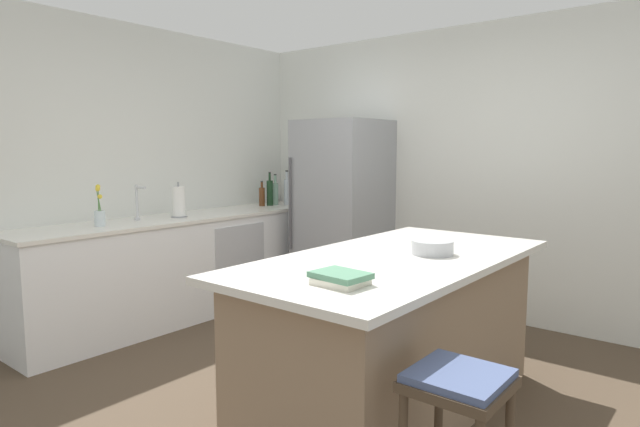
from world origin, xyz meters
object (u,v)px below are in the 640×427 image
flower_vase (100,214)px  gin_bottle (275,193)px  refrigerator (343,212)px  hot_sauce_bottle (291,196)px  cookbook_stack (340,278)px  bar_stool (458,403)px  kitchen_island (395,332)px  syrup_bottle (262,196)px  paper_towel_roll (179,202)px  soda_bottle (287,191)px  mixing_bowl (432,247)px  wine_bottle (270,192)px  sink_faucet (138,202)px

flower_vase → gin_bottle: (-0.06, 2.04, 0.04)m
refrigerator → hot_sauce_bottle: 0.86m
cookbook_stack → bar_stool: bearing=-2.0°
kitchen_island → syrup_bottle: (-2.49, 1.42, 0.56)m
syrup_bottle → cookbook_stack: bearing=-39.0°
gin_bottle → flower_vase: bearing=-88.3°
paper_towel_roll → refrigerator: bearing=59.1°
kitchen_island → soda_bottle: size_ratio=5.67×
paper_towel_roll → bar_stool: bearing=-18.1°
kitchen_island → mixing_bowl: bearing=51.8°
bar_stool → cookbook_stack: 0.70m
kitchen_island → wine_bottle: wine_bottle is taller
bar_stool → sink_faucet: 3.31m
refrigerator → bar_stool: refrigerator is taller
kitchen_island → paper_towel_roll: paper_towel_roll is taller
refrigerator → mixing_bowl: 2.25m
refrigerator → hot_sauce_bottle: refrigerator is taller
hot_sauce_bottle → gin_bottle: size_ratio=0.60×
kitchen_island → flower_vase: (-2.41, -0.44, 0.54)m
refrigerator → paper_towel_roll: (-0.80, -1.34, 0.15)m
sink_faucet → wine_bottle: (0.02, 1.57, -0.02)m
cookbook_stack → refrigerator: bearing=126.4°
gin_bottle → wine_bottle: 0.10m
kitchen_island → syrup_bottle: bearing=150.4°
kitchen_island → gin_bottle: 3.00m
gin_bottle → wine_bottle: bearing=-83.5°
hot_sauce_bottle → syrup_bottle: syrup_bottle is taller
bar_stool → syrup_bottle: (-3.21, 2.15, 0.47)m
mixing_bowl → kitchen_island: bearing=-128.2°
flower_vase → hot_sauce_bottle: (-0.01, 2.24, -0.01)m
paper_towel_roll → cookbook_stack: 2.71m
mixing_bowl → gin_bottle: bearing=151.3°
gin_bottle → cookbook_stack: bearing=-41.5°
refrigerator → mixing_bowl: (1.71, -1.45, 0.05)m
kitchen_island → wine_bottle: 2.94m
kitchen_island → syrup_bottle: syrup_bottle is taller
cookbook_stack → soda_bottle: bearing=136.4°
bar_stool → sink_faucet: (-3.20, 0.67, 0.52)m
soda_bottle → syrup_bottle: soda_bottle is taller
mixing_bowl → cookbook_stack: bearing=-89.7°
paper_towel_roll → gin_bottle: bearing=93.7°
bar_stool → hot_sauce_bottle: hot_sauce_bottle is taller
gin_bottle → cookbook_stack: size_ratio=1.29×
cookbook_stack → flower_vase: bearing=174.0°
bar_stool → gin_bottle: 3.98m
cookbook_stack → hot_sauce_bottle: bearing=135.5°
kitchen_island → paper_towel_roll: size_ratio=6.76×
hot_sauce_bottle → mixing_bowl: 3.03m
flower_vase → mixing_bowl: size_ratio=1.36×
soda_bottle → bar_stool: bearing=-38.0°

